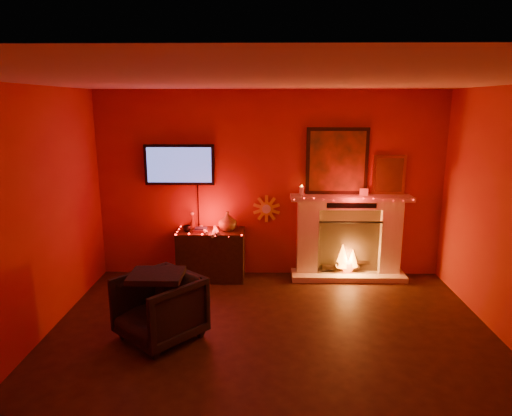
{
  "coord_description": "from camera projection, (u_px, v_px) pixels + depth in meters",
  "views": [
    {
      "loc": [
        -0.08,
        -4.02,
        2.52
      ],
      "look_at": [
        -0.19,
        1.7,
        1.19
      ],
      "focal_mm": 32.0,
      "sensor_mm": 36.0,
      "label": 1
    }
  ],
  "objects": [
    {
      "name": "room",
      "position": [
        273.0,
        233.0,
        4.17
      ],
      "size": [
        5.0,
        5.0,
        5.0
      ],
      "color": "black",
      "rests_on": "ground"
    },
    {
      "name": "console_table",
      "position": [
        212.0,
        252.0,
        6.61
      ],
      "size": [
        0.96,
        0.61,
        1.0
      ],
      "color": "black",
      "rests_on": "floor"
    },
    {
      "name": "armchair",
      "position": [
        159.0,
        308.0,
        4.91
      ],
      "size": [
        1.1,
        1.1,
        0.72
      ],
      "primitive_type": "imported",
      "rotation": [
        0.0,
        0.0,
        -0.73
      ],
      "color": "black",
      "rests_on": "floor"
    },
    {
      "name": "fireplace",
      "position": [
        348.0,
        229.0,
        6.62
      ],
      "size": [
        1.72,
        0.4,
        2.18
      ],
      "color": "silver",
      "rests_on": "floor"
    },
    {
      "name": "tv",
      "position": [
        180.0,
        165.0,
        6.52
      ],
      "size": [
        1.0,
        0.07,
        1.24
      ],
      "color": "black",
      "rests_on": "room"
    },
    {
      "name": "sunburst_clock",
      "position": [
        267.0,
        209.0,
        6.67
      ],
      "size": [
        0.4,
        0.03,
        0.4
      ],
      "color": "gold",
      "rests_on": "room"
    }
  ]
}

